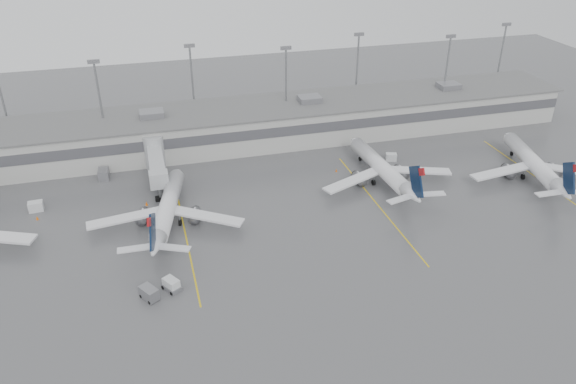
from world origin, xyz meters
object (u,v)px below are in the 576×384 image
object	(u,v)px
jet_mid_right	(383,169)
baggage_tug	(171,286)
jet_far_right	(535,164)
jet_mid_left	(167,209)

from	to	relation	value
jet_mid_right	baggage_tug	xyz separation A→B (m)	(-42.80, -22.61, -2.32)
jet_far_right	jet_mid_right	bearing A→B (deg)	-178.62
jet_mid_right	baggage_tug	world-z (taller)	jet_mid_right
jet_mid_right	baggage_tug	size ratio (longest dim) A/B	9.13
jet_far_right	baggage_tug	distance (m)	74.33
jet_mid_right	jet_mid_left	bearing A→B (deg)	-176.46
jet_mid_left	jet_mid_right	world-z (taller)	jet_mid_right
jet_mid_left	jet_far_right	distance (m)	71.39
jet_mid_right	baggage_tug	bearing A→B (deg)	-154.66
jet_mid_left	baggage_tug	world-z (taller)	jet_mid_left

